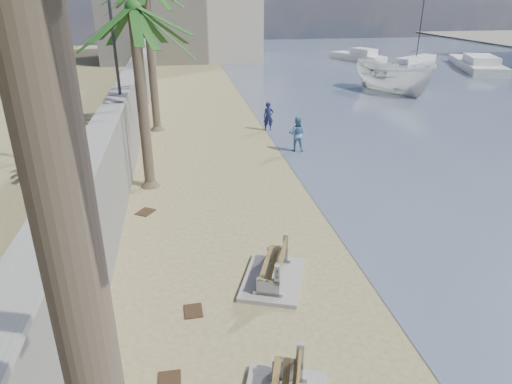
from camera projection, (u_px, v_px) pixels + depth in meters
ground_plane at (337, 377)px, 9.36m from camera, size 140.00×140.00×0.00m
seawall at (137, 99)px, 25.95m from camera, size 0.45×70.00×3.50m
wall_cap at (133, 67)px, 25.24m from camera, size 0.80×70.00×0.12m
bench_far at (273, 268)px, 12.35m from camera, size 2.24×2.66×0.95m
palm_mid at (133, 10)px, 16.04m from camera, size 5.00×5.00×7.70m
pedestrian_sign at (53, 125)px, 7.90m from camera, size 0.78×0.07×2.40m
streetlight at (110, 12)px, 16.79m from camera, size 0.28×0.28×5.12m
person_a at (268, 115)px, 26.02m from camera, size 0.70×0.50×1.86m
person_b at (297, 132)px, 22.56m from camera, size 1.12×0.99×1.93m
boat_cruiser at (394, 76)px, 36.04m from camera, size 3.81×3.86×3.42m
yacht_near at (476, 65)px, 48.20m from camera, size 7.28×12.37×1.50m
yacht_far at (358, 58)px, 53.83m from camera, size 4.70×7.63×1.50m
sailboat_west at (416, 59)px, 53.23m from camera, size 6.43×5.12×9.34m
debris_b at (170, 381)px, 9.25m from camera, size 0.46×0.58×0.03m
debris_c at (145, 212)px, 16.46m from camera, size 0.77×0.81×0.03m
debris_d at (193, 311)px, 11.31m from camera, size 0.47×0.58×0.03m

